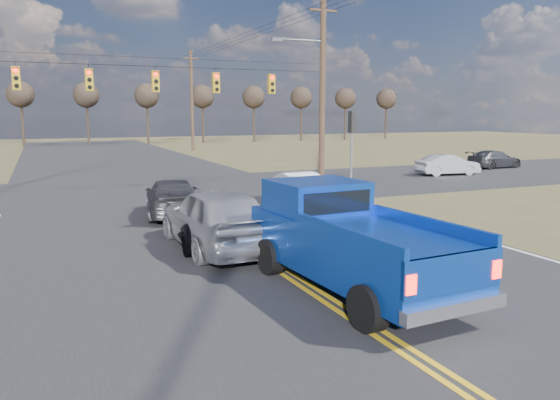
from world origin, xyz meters
name	(u,v)px	position (x,y,z in m)	size (l,w,h in m)	color
ground	(345,312)	(0.00, 0.00, 0.00)	(160.00, 160.00, 0.00)	brown
road_main	(204,220)	(0.00, 10.00, 0.00)	(14.00, 120.00, 0.02)	#28282B
road_cross	(159,191)	(0.00, 18.00, 0.00)	(120.00, 12.00, 0.02)	#28282B
signal_gantry	(167,86)	(0.50, 17.79, 5.06)	(19.60, 4.83, 10.00)	#473323
utility_poles	(160,82)	(0.00, 17.00, 5.23)	(19.60, 58.32, 10.00)	#473323
treeline	(128,82)	(0.00, 26.96, 5.70)	(87.00, 117.80, 7.40)	#33261C
pickup_truck	(348,240)	(0.79, 1.23, 1.09)	(2.68, 6.10, 2.24)	black
silver_suv	(216,218)	(-0.80, 5.77, 0.91)	(2.14, 5.31, 1.81)	#A3A4AB
black_suv	(207,222)	(-0.80, 6.68, 0.60)	(2.00, 4.34, 1.21)	black
white_car_queue	(295,187)	(4.64, 12.18, 0.68)	(1.44, 4.13, 1.36)	white
dgrey_car_queue	(173,197)	(-0.80, 11.36, 0.69)	(1.93, 4.75, 1.38)	#35353A
cross_car_east_near	(448,165)	(17.73, 17.88, 0.64)	(3.91, 1.36, 1.29)	#B2B5BB
cross_car_east_far	(494,159)	(23.72, 20.10, 0.62)	(4.29, 1.74, 1.25)	#343439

